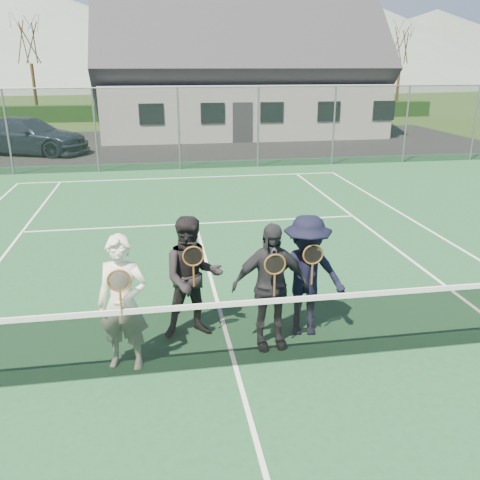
{
  "coord_description": "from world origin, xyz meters",
  "views": [
    {
      "loc": [
        -0.88,
        -5.7,
        3.78
      ],
      "look_at": [
        0.31,
        1.5,
        1.25
      ],
      "focal_mm": 38.0,
      "sensor_mm": 36.0,
      "label": 1
    }
  ],
  "objects": [
    {
      "name": "ground",
      "position": [
        0.0,
        20.0,
        0.0
      ],
      "size": [
        220.0,
        220.0,
        0.0
      ],
      "primitive_type": "plane",
      "color": "#2A4819",
      "rests_on": "ground"
    },
    {
      "name": "court_surface",
      "position": [
        0.0,
        0.0,
        0.01
      ],
      "size": [
        30.0,
        30.0,
        0.02
      ],
      "primitive_type": "cube",
      "color": "#1C4C2B",
      "rests_on": "ground"
    },
    {
      "name": "tarmac_carpark",
      "position": [
        -4.0,
        20.0,
        0.01
      ],
      "size": [
        40.0,
        12.0,
        0.01
      ],
      "primitive_type": "cube",
      "color": "black",
      "rests_on": "ground"
    },
    {
      "name": "hedge_row",
      "position": [
        0.0,
        32.0,
        0.55
      ],
      "size": [
        40.0,
        1.2,
        1.1
      ],
      "primitive_type": "cube",
      "color": "black",
      "rests_on": "ground"
    },
    {
      "name": "hill_west",
      "position": [
        -25.0,
        95.0,
        9.0
      ],
      "size": [
        110.0,
        110.0,
        18.0
      ],
      "primitive_type": "cone",
      "color": "slate",
      "rests_on": "ground"
    },
    {
      "name": "hill_centre",
      "position": [
        20.0,
        95.0,
        11.0
      ],
      "size": [
        120.0,
        120.0,
        22.0
      ],
      "primitive_type": "cone",
      "color": "slate",
      "rests_on": "ground"
    },
    {
      "name": "hill_east",
      "position": [
        55.0,
        95.0,
        7.0
      ],
      "size": [
        90.0,
        90.0,
        14.0
      ],
      "primitive_type": "cone",
      "color": "#516156",
      "rests_on": "ground"
    },
    {
      "name": "car_c",
      "position": [
        -6.48,
        18.25,
        0.79
      ],
      "size": [
        5.88,
        3.95,
        1.58
      ],
      "primitive_type": "imported",
      "rotation": [
        0.0,
        0.0,
        1.22
      ],
      "color": "#192232",
      "rests_on": "ground"
    },
    {
      "name": "court_markings",
      "position": [
        0.0,
        0.0,
        0.02
      ],
      "size": [
        11.03,
        23.83,
        0.01
      ],
      "color": "white",
      "rests_on": "court_surface"
    },
    {
      "name": "tennis_net",
      "position": [
        0.0,
        0.0,
        0.54
      ],
      "size": [
        11.68,
        0.08,
        1.1
      ],
      "color": "slate",
      "rests_on": "ground"
    },
    {
      "name": "perimeter_fence",
      "position": [
        0.0,
        13.5,
        1.52
      ],
      "size": [
        30.07,
        0.07,
        3.02
      ],
      "color": "slate",
      "rests_on": "ground"
    },
    {
      "name": "clubhouse",
      "position": [
        4.0,
        24.0,
        3.99
      ],
      "size": [
        15.6,
        8.2,
        7.7
      ],
      "color": "silver",
      "rests_on": "ground"
    },
    {
      "name": "tree_b",
      "position": [
        -9.0,
        33.0,
        5.79
      ],
      "size": [
        3.2,
        3.2,
        7.77
      ],
      "color": "#332412",
      "rests_on": "ground"
    },
    {
      "name": "tree_c",
      "position": [
        2.0,
        33.0,
        5.79
      ],
      "size": [
        3.2,
        3.2,
        7.77
      ],
      "color": "#372614",
      "rests_on": "ground"
    },
    {
      "name": "tree_d",
      "position": [
        12.0,
        33.0,
        5.79
      ],
      "size": [
        3.2,
        3.2,
        7.77
      ],
      "color": "#3D2816",
      "rests_on": "ground"
    },
    {
      "name": "tree_e",
      "position": [
        18.0,
        33.0,
        5.79
      ],
      "size": [
        3.2,
        3.2,
        7.77
      ],
      "color": "#362513",
      "rests_on": "ground"
    },
    {
      "name": "player_a",
      "position": [
        -1.4,
        0.26,
        0.92
      ],
      "size": [
        0.75,
        0.59,
        1.8
      ],
      "color": "white",
      "rests_on": "court_surface"
    },
    {
      "name": "player_b",
      "position": [
        -0.46,
        0.93,
        0.92
      ],
      "size": [
        0.92,
        0.74,
        1.8
      ],
      "color": "black",
      "rests_on": "court_surface"
    },
    {
      "name": "player_c",
      "position": [
        0.55,
        0.47,
        0.92
      ],
      "size": [
        1.07,
        0.52,
        1.8
      ],
      "color": "#25252A",
      "rests_on": "court_surface"
    },
    {
      "name": "player_d",
      "position": [
        1.14,
        0.73,
        0.92
      ],
      "size": [
        1.26,
        0.87,
        1.8
      ],
      "color": "black",
      "rests_on": "court_surface"
    }
  ]
}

